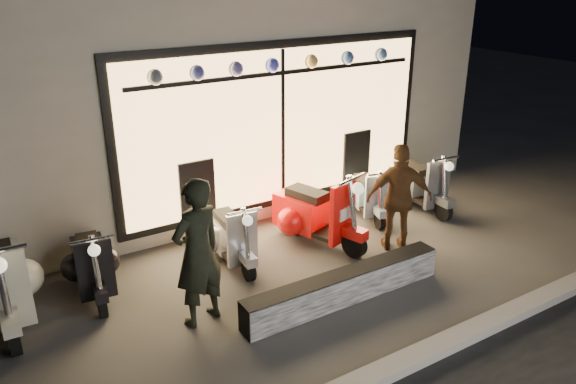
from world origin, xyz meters
name	(u,v)px	position (x,y,z in m)	size (l,w,h in m)	color
ground	(306,280)	(0.00, 0.00, 0.00)	(40.00, 40.00, 0.00)	#383533
kerb	(412,359)	(0.00, -2.00, 0.06)	(40.00, 0.25, 0.12)	slate
shop_building	(163,68)	(0.00, 4.98, 2.10)	(10.20, 6.23, 4.20)	beige
graffiti_barrier	(344,287)	(0.13, -0.65, 0.20)	(2.81, 0.28, 0.40)	black
scooter_silver	(229,234)	(-0.59, 1.10, 0.38)	(0.48, 1.33, 0.95)	black
scooter_red	(310,212)	(0.71, 0.98, 0.46)	(0.82, 1.60, 1.14)	black
scooter_black	(91,262)	(-2.45, 1.29, 0.39)	(0.52, 1.35, 0.96)	black
scooter_cream	(3,280)	(-3.47, 1.25, 0.47)	(0.56, 1.64, 1.17)	black
scooter_blue	(366,193)	(2.06, 1.32, 0.35)	(0.65, 1.23, 0.88)	black
scooter_grey	(415,183)	(3.02, 1.14, 0.41)	(0.51, 1.43, 1.02)	black
man	(198,253)	(-1.55, -0.10, 0.90)	(0.66, 0.43, 1.80)	black
woman	(399,198)	(1.64, 0.08, 0.80)	(0.94, 0.39, 1.61)	brown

